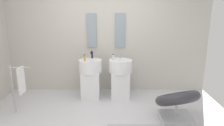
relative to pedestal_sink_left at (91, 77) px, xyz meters
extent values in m
cube|color=silver|center=(0.33, -1.13, -0.50)|extent=(4.80, 3.60, 0.04)
cube|color=beige|center=(0.33, 0.52, 0.82)|extent=(4.80, 0.10, 2.60)
cube|color=white|center=(0.00, 0.00, -0.18)|extent=(0.40, 0.40, 0.60)
cylinder|color=white|center=(0.00, 0.00, 0.25)|extent=(0.51, 0.51, 0.27)
cylinder|color=#B7BABF|center=(0.00, 0.14, 0.44)|extent=(0.02, 0.02, 0.10)
cube|color=white|center=(0.66, 0.00, -0.18)|extent=(0.40, 0.40, 0.60)
cylinder|color=white|center=(0.66, 0.00, 0.25)|extent=(0.51, 0.51, 0.27)
cylinder|color=#B7BABF|center=(0.66, 0.14, 0.44)|extent=(0.02, 0.02, 0.10)
cube|color=#8C9EA8|center=(0.00, 0.45, 0.98)|extent=(0.22, 0.03, 0.78)
cube|color=#8C9EA8|center=(0.66, 0.45, 0.98)|extent=(0.22, 0.03, 0.78)
cube|color=#B7BABF|center=(1.65, -0.95, -0.45)|extent=(0.56, 0.50, 0.06)
cylinder|color=#B7BABF|center=(1.65, -0.95, -0.28)|extent=(0.05, 0.05, 0.34)
torus|color=#333338|center=(1.65, -0.95, -0.08)|extent=(1.03, 1.03, 0.49)
cylinder|color=#B7BABF|center=(-1.38, -0.74, -0.01)|extent=(0.03, 0.03, 0.95)
cylinder|color=#B7BABF|center=(-1.20, -0.74, 0.42)|extent=(0.36, 0.02, 0.02)
cube|color=white|center=(-1.20, -0.74, 0.17)|extent=(0.04, 0.22, 0.50)
cylinder|color=#C68C38|center=(-0.10, -0.13, 0.46)|extent=(0.04, 0.04, 0.14)
cylinder|color=black|center=(-0.10, -0.13, 0.53)|extent=(0.02, 0.02, 0.02)
cylinder|color=silver|center=(0.50, -0.03, 0.45)|extent=(0.05, 0.05, 0.12)
cylinder|color=black|center=(0.50, -0.03, 0.52)|extent=(0.03, 0.03, 0.02)
cylinder|color=black|center=(0.02, 0.19, 0.46)|extent=(0.06, 0.06, 0.14)
cylinder|color=black|center=(0.02, 0.19, 0.54)|extent=(0.03, 0.03, 0.02)
camera|label=1|loc=(0.51, -4.27, 1.41)|focal=32.43mm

